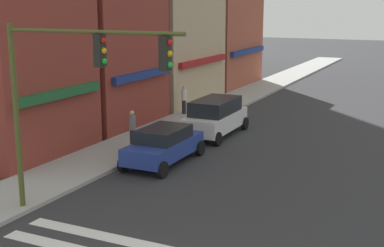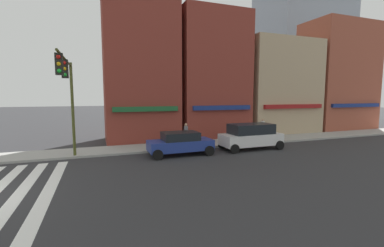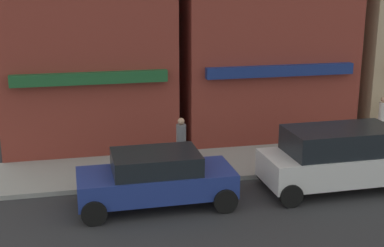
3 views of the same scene
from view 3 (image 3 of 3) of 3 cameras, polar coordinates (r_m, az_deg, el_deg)
sedan_blue at (r=15.20m, az=-3.86°, el=-5.78°), size 4.41×2.02×1.59m
suv_white at (r=16.87m, az=15.46°, el=-3.47°), size 4.72×2.12×1.94m
pedestrian_white_shirt at (r=21.73m, az=19.64°, el=0.50°), size 0.32×0.32×1.77m
pedestrian_grey_coat at (r=17.48m, az=-1.16°, el=-2.09°), size 0.32×0.32×1.77m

